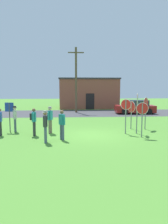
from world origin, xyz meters
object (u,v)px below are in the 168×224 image
at_px(person_in_teal, 15,117).
at_px(stop_sign_rear_right, 146,108).
at_px(parked_car_on_street, 135,107).
at_px(person_holding_notes, 50,118).
at_px(utility_pole, 76,79).
at_px(stop_sign_tallest, 137,106).
at_px(person_in_dark_shirt, 34,120).
at_px(info_panel_leftmost, 9,112).
at_px(person_near_signs, 0,120).
at_px(stop_sign_leaning_right, 131,110).
at_px(person_on_left, 45,125).
at_px(stop_sign_leaning_left, 126,111).
at_px(stop_sign_nearest, 142,114).
at_px(person_in_blue, 62,123).

bearing_deg(person_in_teal, stop_sign_rear_right, 1.74).
relative_size(parked_car_on_street, person_holding_notes, 2.51).
distance_m(utility_pole, parked_car_on_street, 7.45).
distance_m(stop_sign_tallest, person_in_dark_shirt, 6.51).
xyz_separation_m(person_holding_notes, info_panel_leftmost, (-2.71, 0.62, 0.37)).
distance_m(person_near_signs, person_holding_notes, 3.03).
bearing_deg(stop_sign_leaning_right, stop_sign_rear_right, -15.22).
distance_m(stop_sign_leaning_right, person_on_left, 6.62).
bearing_deg(person_holding_notes, stop_sign_rear_right, 7.64).
bearing_deg(stop_sign_tallest, person_in_teal, 172.61).
xyz_separation_m(utility_pole, stop_sign_leaning_right, (3.63, -10.01, -2.53)).
bearing_deg(stop_sign_rear_right, utility_pole, 113.98).
height_order(person_in_teal, person_holding_notes, same).
bearing_deg(person_in_dark_shirt, stop_sign_leaning_left, 1.98).
distance_m(person_near_signs, person_on_left, 3.48).
height_order(stop_sign_nearest, person_holding_notes, stop_sign_nearest).
xyz_separation_m(stop_sign_leaning_right, person_in_teal, (-7.97, -0.53, -0.36)).
relative_size(utility_pole, info_panel_leftmost, 3.78).
bearing_deg(info_panel_leftmost, parked_car_on_street, 38.89).
height_order(stop_sign_leaning_left, person_holding_notes, stop_sign_leaning_left).
bearing_deg(stop_sign_rear_right, stop_sign_leaning_left, -143.42).
bearing_deg(person_in_blue, utility_pole, 84.88).
xyz_separation_m(utility_pole, stop_sign_leaning_left, (2.82, -11.56, -2.39)).
xyz_separation_m(stop_sign_nearest, person_on_left, (-5.55, -0.86, -0.42)).
relative_size(stop_sign_nearest, person_on_left, 1.20).
bearing_deg(person_on_left, person_near_signs, 148.15).
relative_size(stop_sign_leaning_left, stop_sign_nearest, 1.06).
bearing_deg(parked_car_on_street, person_in_blue, -124.01).
height_order(parked_car_on_street, person_in_blue, person_in_blue).
height_order(parked_car_on_street, stop_sign_nearest, stop_sign_nearest).
distance_m(parked_car_on_street, info_panel_leftmost, 14.49).
bearing_deg(person_in_blue, person_on_left, -147.13).
bearing_deg(stop_sign_nearest, utility_pole, 105.68).
relative_size(stop_sign_nearest, person_near_signs, 1.23).
height_order(utility_pole, person_in_blue, utility_pole).
bearing_deg(person_in_teal, stop_sign_tallest, -7.39).
xyz_separation_m(stop_sign_leaning_left, stop_sign_nearest, (0.71, -1.03, -0.08)).
distance_m(utility_pole, person_on_left, 13.90).
height_order(stop_sign_tallest, stop_sign_rear_right, stop_sign_tallest).
distance_m(parked_car_on_street, stop_sign_leaning_left, 10.83).
xyz_separation_m(parked_car_on_street, stop_sign_tallest, (-3.03, -10.13, 1.10)).
height_order(stop_sign_leaning_right, person_in_blue, stop_sign_leaning_right).
height_order(parked_car_on_street, person_in_teal, person_in_teal).
relative_size(person_in_dark_shirt, person_on_left, 0.97).
bearing_deg(info_panel_leftmost, person_in_teal, -2.78).
xyz_separation_m(parked_car_on_street, stop_sign_leaning_right, (-2.95, -8.58, 0.66)).
distance_m(utility_pole, stop_sign_rear_right, 11.47).
bearing_deg(person_near_signs, utility_pole, 66.79).
height_order(parked_car_on_street, person_near_signs, person_near_signs).
xyz_separation_m(stop_sign_leaning_left, person_holding_notes, (-4.80, 0.41, -0.50)).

